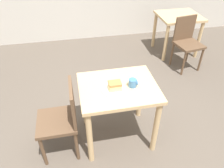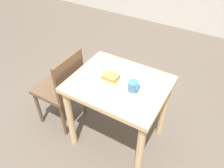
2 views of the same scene
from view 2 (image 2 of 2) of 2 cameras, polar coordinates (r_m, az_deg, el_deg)
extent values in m
plane|color=brown|center=(2.28, -2.76, -16.59)|extent=(14.00, 14.00, 0.00)
cube|color=tan|center=(1.82, 1.82, -0.07)|extent=(0.80, 0.65, 0.04)
cylinder|color=tan|center=(2.08, -10.83, -9.05)|extent=(0.06, 0.06, 0.71)
cylinder|color=tan|center=(1.84, 7.16, -17.64)|extent=(0.06, 0.06, 0.71)
cylinder|color=tan|center=(2.38, -2.51, -0.38)|extent=(0.06, 0.06, 0.71)
cylinder|color=tan|center=(2.18, 13.37, -6.53)|extent=(0.06, 0.06, 0.71)
cube|color=brown|center=(2.28, -13.89, -0.94)|extent=(0.40, 0.40, 0.04)
cylinder|color=brown|center=(2.61, -13.45, -1.35)|extent=(0.04, 0.04, 0.43)
cylinder|color=brown|center=(2.46, -18.63, -5.92)|extent=(0.04, 0.04, 0.43)
cylinder|color=brown|center=(2.44, -7.39, -4.11)|extent=(0.04, 0.04, 0.43)
cylinder|color=brown|center=(2.27, -12.55, -9.31)|extent=(0.04, 0.04, 0.43)
cube|color=brown|center=(2.03, -10.97, 1.97)|extent=(0.03, 0.38, 0.41)
cylinder|color=white|center=(1.79, -0.53, 0.39)|extent=(0.23, 0.23, 0.01)
cube|color=#E0C67F|center=(1.76, -0.33, 1.03)|extent=(0.12, 0.10, 0.06)
cube|color=#A3703D|center=(1.73, -0.34, 2.06)|extent=(0.12, 0.10, 0.02)
cylinder|color=teal|center=(1.71, 5.52, -0.54)|extent=(0.08, 0.08, 0.09)
torus|color=teal|center=(1.70, 6.78, -1.01)|extent=(0.01, 0.06, 0.06)
camera|label=1|loc=(1.19, -92.11, 10.86)|focal=35.00mm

